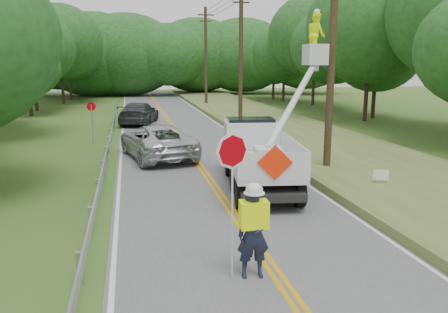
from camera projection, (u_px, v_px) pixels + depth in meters
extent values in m
plane|color=#325A23|center=(284.00, 287.00, 9.26)|extent=(140.00, 140.00, 0.00)
cube|color=#515154|center=(191.00, 154.00, 22.67)|extent=(7.20, 96.00, 0.02)
cube|color=#D3960A|center=(189.00, 153.00, 22.65)|extent=(0.12, 96.00, 0.00)
cube|color=#D3960A|center=(193.00, 153.00, 22.69)|extent=(0.12, 96.00, 0.00)
cube|color=silver|center=(121.00, 156.00, 21.98)|extent=(0.12, 96.00, 0.00)
cube|color=silver|center=(258.00, 151.00, 23.36)|extent=(0.12, 96.00, 0.00)
cube|color=#9FA3A7|center=(79.00, 268.00, 9.33)|extent=(0.12, 0.14, 0.70)
cube|color=#9FA3A7|center=(91.00, 219.00, 12.20)|extent=(0.12, 0.14, 0.70)
cube|color=#9FA3A7|center=(98.00, 189.00, 15.07)|extent=(0.12, 0.14, 0.70)
cube|color=#9FA3A7|center=(102.00, 169.00, 17.95)|extent=(0.12, 0.14, 0.70)
cube|color=#9FA3A7|center=(106.00, 154.00, 20.82)|extent=(0.12, 0.14, 0.70)
cube|color=#9FA3A7|center=(109.00, 143.00, 23.70)|extent=(0.12, 0.14, 0.70)
cube|color=#9FA3A7|center=(111.00, 134.00, 26.57)|extent=(0.12, 0.14, 0.70)
cube|color=#9FA3A7|center=(112.00, 127.00, 29.44)|extent=(0.12, 0.14, 0.70)
cube|color=#9FA3A7|center=(114.00, 122.00, 32.32)|extent=(0.12, 0.14, 0.70)
cube|color=#9FA3A7|center=(115.00, 117.00, 35.19)|extent=(0.12, 0.14, 0.70)
cube|color=#9FA3A7|center=(116.00, 113.00, 38.07)|extent=(0.12, 0.14, 0.70)
cube|color=#9FA3A7|center=(116.00, 109.00, 40.94)|extent=(0.12, 0.14, 0.70)
cube|color=#9FA3A7|center=(117.00, 106.00, 43.81)|extent=(0.12, 0.14, 0.70)
cube|color=#9FA3A7|center=(109.00, 142.00, 22.71)|extent=(0.05, 48.00, 0.34)
cylinder|color=black|center=(332.00, 50.00, 17.87)|extent=(0.30, 0.30, 10.00)
cylinder|color=black|center=(241.00, 55.00, 32.24)|extent=(0.30, 0.30, 10.00)
cube|color=black|center=(241.00, 2.00, 31.50)|extent=(1.20, 0.10, 0.10)
cylinder|color=black|center=(206.00, 57.00, 46.61)|extent=(0.30, 0.30, 10.00)
cube|color=black|center=(205.00, 15.00, 45.75)|extent=(1.60, 0.12, 0.12)
cube|color=black|center=(206.00, 21.00, 45.87)|extent=(1.20, 0.10, 0.10)
cube|color=#4C6026|center=(323.00, 146.00, 24.07)|extent=(7.00, 96.00, 0.30)
cylinder|color=#332319|center=(30.00, 102.00, 38.29)|extent=(0.32, 0.32, 2.33)
ellipsoid|color=#17431B|center=(27.00, 68.00, 37.70)|extent=(5.44, 5.44, 4.79)
cylinder|color=#332319|center=(35.00, 93.00, 42.26)|extent=(0.32, 0.32, 3.37)
ellipsoid|color=#17431B|center=(32.00, 48.00, 41.41)|extent=(7.87, 7.87, 6.92)
cylinder|color=#332319|center=(63.00, 86.00, 49.48)|extent=(0.32, 0.32, 3.88)
ellipsoid|color=#17431B|center=(59.00, 41.00, 48.51)|extent=(9.06, 9.06, 7.97)
cylinder|color=#332319|center=(71.00, 86.00, 54.97)|extent=(0.32, 0.32, 3.31)
ellipsoid|color=#17431B|center=(68.00, 52.00, 54.14)|extent=(7.72, 7.72, 6.79)
cylinder|color=#332319|center=(366.00, 94.00, 34.85)|extent=(0.32, 0.32, 4.13)
ellipsoid|color=#17431B|center=(371.00, 27.00, 33.82)|extent=(9.65, 9.65, 8.49)
cylinder|color=#332319|center=(374.00, 100.00, 36.84)|extent=(0.32, 0.32, 3.05)
ellipsoid|color=#17431B|center=(377.00, 53.00, 36.08)|extent=(7.12, 7.12, 6.27)
cylinder|color=#332319|center=(331.00, 92.00, 43.26)|extent=(0.32, 0.32, 3.48)
ellipsoid|color=#17431B|center=(333.00, 46.00, 42.39)|extent=(8.13, 8.13, 7.15)
cylinder|color=#332319|center=(313.00, 85.00, 47.96)|extent=(0.32, 0.32, 4.21)
ellipsoid|color=#17431B|center=(315.00, 35.00, 46.91)|extent=(9.82, 9.82, 8.65)
cylinder|color=#332319|center=(284.00, 87.00, 52.81)|extent=(0.32, 0.32, 3.24)
ellipsoid|color=#17431B|center=(284.00, 53.00, 52.00)|extent=(7.55, 7.55, 6.65)
cylinder|color=#332319|center=(273.00, 89.00, 56.13)|extent=(0.32, 0.32, 2.57)
ellipsoid|color=#17431B|center=(274.00, 63.00, 55.48)|extent=(6.01, 6.01, 5.28)
ellipsoid|color=#17431B|center=(19.00, 55.00, 60.22)|extent=(12.96, 9.72, 9.72)
ellipsoid|color=#17431B|center=(57.00, 55.00, 60.57)|extent=(12.52, 9.39, 9.39)
ellipsoid|color=#17431B|center=(94.00, 55.00, 60.71)|extent=(15.04, 11.28, 11.28)
ellipsoid|color=#17431B|center=(127.00, 55.00, 61.33)|extent=(14.80, 11.10, 11.10)
ellipsoid|color=#17431B|center=(168.00, 55.00, 60.75)|extent=(11.11, 8.33, 8.33)
ellipsoid|color=#17431B|center=(198.00, 55.00, 64.93)|extent=(14.07, 10.55, 10.55)
ellipsoid|color=#17431B|center=(243.00, 55.00, 65.44)|extent=(14.12, 10.59, 10.59)
ellipsoid|color=#17431B|center=(271.00, 55.00, 65.37)|extent=(11.16, 8.37, 8.37)
ellipsoid|color=#17431B|center=(307.00, 55.00, 64.39)|extent=(12.83, 9.62, 9.62)
imported|color=#191E33|center=(254.00, 234.00, 9.47)|extent=(0.72, 0.49, 1.91)
cube|color=#E3FF04|center=(254.00, 214.00, 9.38)|extent=(0.60, 0.39, 0.58)
ellipsoid|color=white|center=(254.00, 190.00, 9.27)|extent=(0.36, 0.36, 0.29)
cylinder|color=#B7B7B7|center=(232.00, 217.00, 9.37)|extent=(0.04, 0.04, 2.68)
cylinder|color=#AB000B|center=(232.00, 151.00, 9.09)|extent=(0.73, 0.28, 0.76)
cylinder|color=black|center=(240.00, 194.00, 14.11)|extent=(0.40, 0.93, 0.90)
cylinder|color=black|center=(300.00, 193.00, 14.24)|extent=(0.40, 0.93, 0.90)
cylinder|color=black|center=(235.00, 179.00, 15.95)|extent=(0.40, 0.93, 0.90)
cylinder|color=black|center=(287.00, 178.00, 16.08)|extent=(0.40, 0.93, 0.90)
cylinder|color=black|center=(229.00, 164.00, 18.24)|extent=(0.40, 0.93, 0.90)
cylinder|color=black|center=(275.00, 163.00, 18.38)|extent=(0.40, 0.93, 0.90)
cube|color=black|center=(260.00, 175.00, 16.28)|extent=(2.77, 6.23, 0.24)
cube|color=silver|center=(263.00, 166.00, 15.54)|extent=(2.73, 4.58, 0.21)
cube|color=silver|center=(232.00, 153.00, 15.37)|extent=(0.64, 4.30, 0.85)
cube|color=silver|center=(294.00, 152.00, 15.51)|extent=(0.64, 4.30, 0.85)
cube|color=silver|center=(274.00, 167.00, 13.35)|extent=(2.15, 0.35, 0.85)
cube|color=silver|center=(251.00, 142.00, 18.60)|extent=(2.34, 2.06, 1.69)
cube|color=black|center=(250.00, 127.00, 18.66)|extent=(2.03, 1.46, 0.71)
cube|color=silver|center=(268.00, 159.00, 14.43)|extent=(0.95, 0.95, 0.75)
cube|color=silver|center=(315.00, 55.00, 17.77)|extent=(0.80, 0.80, 0.80)
imported|color=#E3FF04|center=(316.00, 34.00, 17.61)|extent=(0.62, 0.80, 1.65)
cube|color=#FE2B07|center=(275.00, 163.00, 13.25)|extent=(1.06, 0.18, 1.06)
imported|color=silver|center=(157.00, 141.00, 21.58)|extent=(3.79, 6.20, 1.61)
imported|color=#35383C|center=(139.00, 113.00, 33.48)|extent=(3.42, 5.83, 1.59)
cylinder|color=#9FA3A7|center=(92.00, 125.00, 25.05)|extent=(0.06, 0.06, 2.22)
cylinder|color=#AB000B|center=(91.00, 106.00, 24.85)|extent=(0.50, 0.13, 0.50)
cube|color=white|center=(381.00, 175.00, 16.05)|extent=(0.50, 0.22, 0.37)
cylinder|color=#9FA3A7|center=(375.00, 184.00, 16.07)|extent=(0.02, 0.02, 0.53)
cylinder|color=#9FA3A7|center=(386.00, 183.00, 16.16)|extent=(0.02, 0.02, 0.53)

